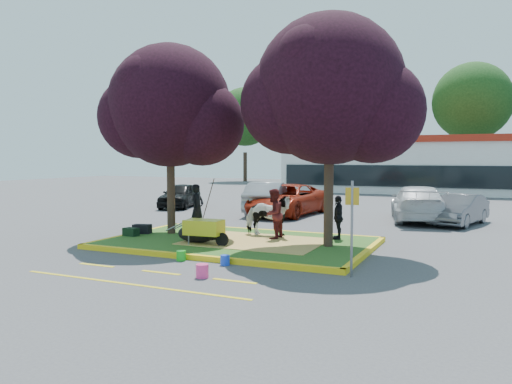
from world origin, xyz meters
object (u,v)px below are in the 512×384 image
at_px(bucket_blue, 225,260).
at_px(car_silver, 268,198).
at_px(handler, 197,208).
at_px(bucket_pink, 202,271).
at_px(wheelbarrow, 204,228).
at_px(car_black, 180,195).
at_px(calf, 196,234).
at_px(sign_post, 352,219).
at_px(cow, 268,215).
at_px(bucket_green, 181,256).

bearing_deg(bucket_blue, car_silver, 107.84).
height_order(handler, bucket_pink, handler).
relative_size(wheelbarrow, car_silver, 0.43).
xyz_separation_m(wheelbarrow, bucket_blue, (1.57, -1.64, -0.54)).
height_order(handler, car_black, handler).
height_order(bucket_blue, car_black, car_black).
xyz_separation_m(car_black, car_silver, (5.56, -0.59, 0.10)).
height_order(wheelbarrow, car_black, car_black).
xyz_separation_m(calf, wheelbarrow, (0.45, -0.26, 0.25)).
relative_size(bucket_pink, bucket_blue, 1.22).
relative_size(handler, car_silver, 0.36).
bearing_deg(sign_post, bucket_pink, -163.94).
bearing_deg(handler, sign_post, -116.94).
bearing_deg(wheelbarrow, bucket_blue, -50.61).
distance_m(calf, car_black, 12.52).
bearing_deg(car_black, cow, -58.85).
distance_m(sign_post, car_black, 17.39).
relative_size(calf, wheelbarrow, 0.62).
xyz_separation_m(bucket_pink, car_black, (-9.42, 13.53, 0.52)).
bearing_deg(bucket_pink, sign_post, 25.89).
bearing_deg(car_black, car_silver, -22.01).
relative_size(cow, car_black, 0.42).
xyz_separation_m(bucket_blue, car_silver, (-3.71, 11.52, 0.65)).
bearing_deg(wheelbarrow, sign_post, -21.96).
height_order(bucket_blue, car_silver, car_silver).
bearing_deg(handler, wheelbarrow, -140.96).
bearing_deg(bucket_pink, bucket_green, 136.48).
height_order(bucket_pink, bucket_blue, bucket_pink).
relative_size(cow, calf, 1.33).
bearing_deg(bucket_green, car_black, 123.21).
height_order(bucket_green, bucket_blue, bucket_green).
bearing_deg(bucket_green, bucket_pink, -43.52).
relative_size(bucket_green, car_silver, 0.06).
bearing_deg(car_silver, bucket_pink, 93.58).
bearing_deg(cow, car_black, 42.51).
relative_size(sign_post, car_silver, 0.48).
distance_m(calf, handler, 2.43).
height_order(calf, wheelbarrow, wheelbarrow).
relative_size(bucket_green, bucket_pink, 0.86).
height_order(calf, bucket_green, calf).
distance_m(calf, wheelbarrow, 0.57).
relative_size(handler, car_black, 0.42).
xyz_separation_m(wheelbarrow, bucket_green, (0.23, -1.64, -0.54)).
relative_size(wheelbarrow, bucket_blue, 7.75).
xyz_separation_m(sign_post, bucket_blue, (-3.29, -0.10, -1.24)).
height_order(bucket_green, car_silver, car_silver).
bearing_deg(handler, bucket_blue, -137.23).
xyz_separation_m(bucket_green, bucket_blue, (1.34, 0.00, -0.01)).
xyz_separation_m(cow, car_black, (-8.78, 8.16, -0.17)).
height_order(handler, car_silver, handler).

